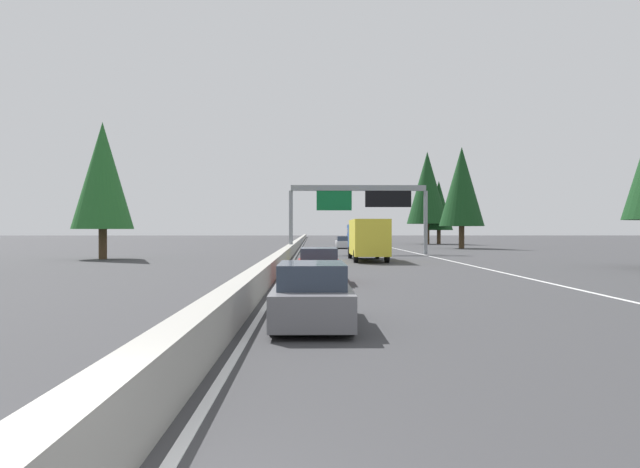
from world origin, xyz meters
The scene contains 14 objects.
ground_plane centered at (60.00, 0.00, 0.00)m, with size 320.00×320.00×0.00m, color #38383A.
median_barrier centered at (80.00, 0.30, 0.45)m, with size 180.00×0.56×0.90m, color #9E9B93.
shoulder_stripe_right centered at (70.00, -11.52, 0.01)m, with size 160.00×0.16×0.01m, color silver.
shoulder_stripe_median centered at (70.00, -0.25, 0.01)m, with size 160.00×0.16×0.01m, color silver.
sign_gantry_overhead centered at (48.83, -6.04, 5.01)m, with size 0.50×12.68×6.29m.
sedan_mid_center centered at (9.51, -1.61, 0.68)m, with size 4.40×1.80×1.47m.
sedan_far_center centered at (20.67, -1.90, 0.68)m, with size 4.40×1.80×1.47m.
sedan_near_right centered at (65.19, -5.39, 0.68)m, with size 4.40×1.80×1.47m.
bus_mid_right centered at (91.68, -9.03, 1.72)m, with size 11.50×2.55×3.10m.
box_truck_far_left centered at (37.82, -5.64, 1.61)m, with size 8.50×2.40×2.95m.
conifer_right_mid centered at (64.78, -19.45, 7.36)m, with size 5.32×5.32×12.10m.
conifer_right_far centered at (85.77, -19.53, 8.72)m, with size 6.31×6.31×14.34m.
conifer_right_distant centered at (86.47, -21.49, 6.00)m, with size 4.34×4.34×9.87m.
conifer_left_near centered at (40.17, 14.25, 6.33)m, with size 4.58×4.58×10.41m.
Camera 1 is at (-4.14, -1.60, 2.24)m, focal length 32.67 mm.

